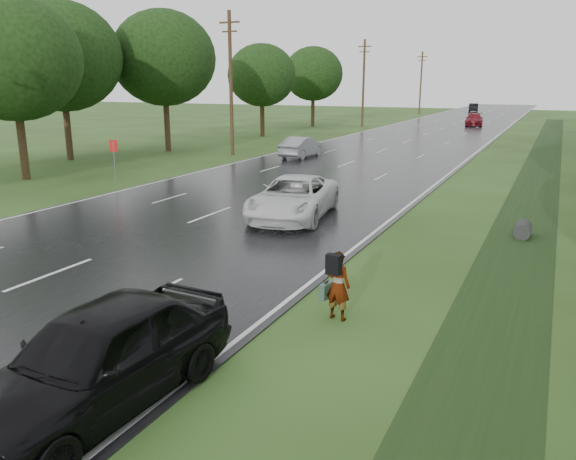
% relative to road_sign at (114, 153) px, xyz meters
% --- Properties ---
extents(ground, '(220.00, 220.00, 0.00)m').
position_rel_road_sign_xyz_m(ground, '(8.50, -12.00, -1.64)').
color(ground, '#2A4117').
rests_on(ground, ground).
extents(road, '(14.00, 180.00, 0.04)m').
position_rel_road_sign_xyz_m(road, '(8.50, 33.00, -1.62)').
color(road, black).
rests_on(road, ground).
extents(edge_stripe_east, '(0.12, 180.00, 0.01)m').
position_rel_road_sign_xyz_m(edge_stripe_east, '(15.25, 33.00, -1.60)').
color(edge_stripe_east, silver).
rests_on(edge_stripe_east, road).
extents(edge_stripe_west, '(0.12, 180.00, 0.01)m').
position_rel_road_sign_xyz_m(edge_stripe_west, '(1.75, 33.00, -1.60)').
color(edge_stripe_west, silver).
rests_on(edge_stripe_west, road).
extents(center_line, '(0.12, 180.00, 0.01)m').
position_rel_road_sign_xyz_m(center_line, '(8.50, 33.00, -1.60)').
color(center_line, silver).
rests_on(center_line, road).
extents(drainage_ditch, '(2.20, 120.00, 0.56)m').
position_rel_road_sign_xyz_m(drainage_ditch, '(20.00, 6.71, -1.61)').
color(drainage_ditch, black).
rests_on(drainage_ditch, ground).
extents(road_sign, '(0.50, 0.06, 2.30)m').
position_rel_road_sign_xyz_m(road_sign, '(0.00, 0.00, 0.00)').
color(road_sign, slate).
rests_on(road_sign, ground).
extents(utility_pole_mid, '(1.60, 0.26, 10.00)m').
position_rel_road_sign_xyz_m(utility_pole_mid, '(-0.70, 13.00, 3.55)').
color(utility_pole_mid, '#3A2318').
rests_on(utility_pole_mid, ground).
extents(utility_pole_far, '(1.60, 0.26, 10.00)m').
position_rel_road_sign_xyz_m(utility_pole_far, '(-0.70, 43.00, 3.55)').
color(utility_pole_far, '#3A2318').
rests_on(utility_pole_far, ground).
extents(utility_pole_distant, '(1.60, 0.26, 10.00)m').
position_rel_road_sign_xyz_m(utility_pole_distant, '(-0.70, 73.00, 3.55)').
color(utility_pole_distant, '#3A2318').
rests_on(utility_pole_distant, ground).
extents(tree_west_b, '(7.20, 7.20, 9.62)m').
position_rel_road_sign_xyz_m(tree_west_b, '(-5.50, -1.00, 4.73)').
color(tree_west_b, '#3A2318').
rests_on(tree_west_b, ground).
extents(tree_west_c, '(7.80, 7.80, 10.43)m').
position_rel_road_sign_xyz_m(tree_west_c, '(-6.50, 13.00, 5.27)').
color(tree_west_c, '#3A2318').
rests_on(tree_west_c, ground).
extents(tree_west_d, '(6.60, 6.60, 8.80)m').
position_rel_road_sign_xyz_m(tree_west_d, '(-5.70, 27.00, 4.18)').
color(tree_west_d, '#3A2318').
rests_on(tree_west_d, ground).
extents(tree_west_e, '(8.00, 8.00, 10.44)m').
position_rel_road_sign_xyz_m(tree_west_e, '(-9.50, 6.00, 5.19)').
color(tree_west_e, '#3A2318').
rests_on(tree_west_e, ground).
extents(tree_west_f, '(7.00, 7.00, 9.29)m').
position_rel_road_sign_xyz_m(tree_west_f, '(-6.30, 41.00, 4.49)').
color(tree_west_f, '#3A2318').
rests_on(tree_west_f, ground).
extents(pedestrian, '(0.74, 0.70, 1.60)m').
position_rel_road_sign_xyz_m(pedestrian, '(16.68, -11.32, -0.82)').
color(pedestrian, '#A5998C').
rests_on(pedestrian, ground).
extents(white_pickup, '(3.53, 6.08, 1.59)m').
position_rel_road_sign_xyz_m(white_pickup, '(11.69, -2.96, -0.81)').
color(white_pickup, silver).
rests_on(white_pickup, road).
extents(dark_sedan, '(2.31, 5.22, 1.75)m').
position_rel_road_sign_xyz_m(dark_sedan, '(14.50, -16.33, -0.73)').
color(dark_sedan, black).
rests_on(dark_sedan, road).
extents(silver_sedan, '(1.68, 4.45, 1.45)m').
position_rel_road_sign_xyz_m(silver_sedan, '(4.51, 13.79, -0.88)').
color(silver_sedan, gray).
rests_on(silver_sedan, road).
extents(far_car_red, '(2.61, 5.20, 1.45)m').
position_rel_road_sign_xyz_m(far_car_red, '(11.21, 50.12, -0.88)').
color(far_car_red, maroon).
rests_on(far_car_red, road).
extents(far_car_dark, '(2.15, 4.68, 1.49)m').
position_rel_road_sign_xyz_m(far_car_dark, '(6.35, 84.81, -0.86)').
color(far_car_dark, black).
rests_on(far_car_dark, road).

